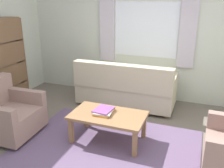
% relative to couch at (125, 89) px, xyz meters
% --- Properties ---
extents(ground_plane, '(6.24, 6.24, 0.00)m').
position_rel_couch_xyz_m(ground_plane, '(0.21, -1.56, -0.37)').
color(ground_plane, '#6B6056').
extents(wall_back, '(5.32, 0.12, 2.60)m').
position_rel_couch_xyz_m(wall_back, '(0.21, 0.70, 0.93)').
color(wall_back, beige).
rests_on(wall_back, ground_plane).
extents(window_with_curtains, '(1.98, 0.07, 1.40)m').
position_rel_couch_xyz_m(window_with_curtains, '(0.21, 0.61, 1.08)').
color(window_with_curtains, white).
extents(area_rug, '(2.59, 2.01, 0.01)m').
position_rel_couch_xyz_m(area_rug, '(0.21, -1.56, -0.36)').
color(area_rug, '#604C6B').
rests_on(area_rug, ground_plane).
extents(couch, '(1.90, 0.82, 0.92)m').
position_rel_couch_xyz_m(couch, '(0.00, 0.00, 0.00)').
color(couch, '#BCB293').
rests_on(couch, ground_plane).
extents(armchair_left, '(0.86, 0.87, 0.88)m').
position_rel_couch_xyz_m(armchair_left, '(-1.40, -1.70, -0.01)').
color(armchair_left, gray).
rests_on(armchair_left, ground_plane).
extents(coffee_table, '(1.10, 0.64, 0.44)m').
position_rel_couch_xyz_m(coffee_table, '(0.15, -1.32, 0.01)').
color(coffee_table, olive).
rests_on(coffee_table, ground_plane).
extents(book_stack_on_table, '(0.29, 0.34, 0.06)m').
position_rel_couch_xyz_m(book_stack_on_table, '(0.08, -1.29, 0.10)').
color(book_stack_on_table, orange).
rests_on(book_stack_on_table, coffee_table).
extents(bookshelf, '(0.30, 0.94, 1.72)m').
position_rel_couch_xyz_m(bookshelf, '(-2.14, -0.85, 0.53)').
color(bookshelf, brown).
rests_on(bookshelf, ground_plane).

